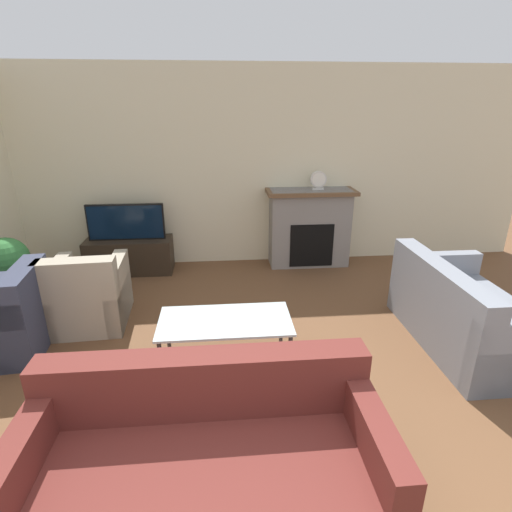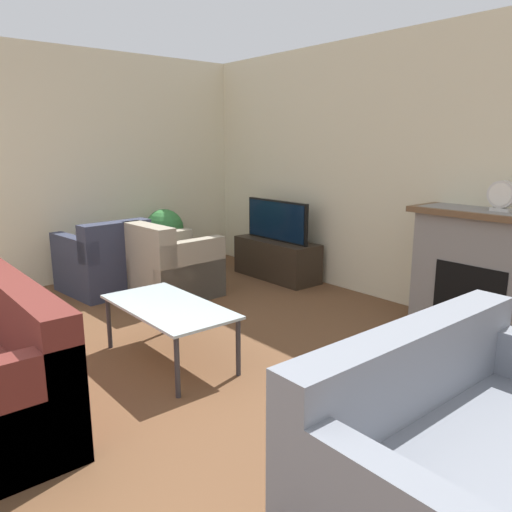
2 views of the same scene
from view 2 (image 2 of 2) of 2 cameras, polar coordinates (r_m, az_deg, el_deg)
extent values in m
cube|color=beige|center=(5.32, 15.29, 9.31)|extent=(8.68, 0.06, 2.70)
cube|color=beige|center=(6.26, -21.42, 9.34)|extent=(0.06, 7.64, 2.70)
cube|color=gray|center=(4.67, 24.44, -1.87)|extent=(1.11, 0.42, 1.09)
cube|color=black|center=(4.53, 23.01, -4.77)|extent=(0.61, 0.01, 0.61)
cube|color=brown|center=(4.55, 24.87, 4.42)|extent=(1.23, 0.48, 0.05)
cube|color=#2D2319|center=(6.14, 2.38, -0.35)|extent=(1.15, 0.44, 0.47)
cube|color=black|center=(6.05, 2.42, 4.08)|extent=(1.01, 0.05, 0.49)
cube|color=black|center=(6.04, 2.23, 4.06)|extent=(0.97, 0.01, 0.45)
cube|color=#5B231E|center=(3.52, -26.20, -5.29)|extent=(1.95, 0.20, 0.40)
cube|color=gray|center=(2.52, 24.24, -22.85)|extent=(0.95, 1.59, 0.42)
cube|color=gray|center=(2.47, 17.17, -12.03)|extent=(0.20, 1.59, 0.40)
cube|color=#33384C|center=(5.87, -17.10, -1.80)|extent=(0.93, 0.85, 0.42)
cube|color=#33384C|center=(5.50, -15.73, 1.70)|extent=(0.27, 0.79, 0.40)
cube|color=#33384C|center=(6.00, -14.52, -0.17)|extent=(0.87, 0.22, 0.66)
cube|color=#33384C|center=(5.71, -19.96, -1.18)|extent=(0.87, 0.22, 0.66)
cube|color=#9E937F|center=(5.48, -9.21, -2.43)|extent=(0.78, 0.86, 0.42)
cube|color=#9E937F|center=(5.23, -12.18, 1.33)|extent=(0.75, 0.24, 0.40)
cube|color=#9E937F|center=(5.21, -7.43, -1.79)|extent=(0.19, 0.82, 0.66)
cube|color=#9E937F|center=(5.69, -10.93, -0.67)|extent=(0.19, 0.82, 0.66)
cylinder|color=#333338|center=(4.23, -16.46, -7.34)|extent=(0.04, 0.04, 0.43)
cylinder|color=#333338|center=(3.35, -8.99, -12.43)|extent=(0.04, 0.04, 0.43)
cylinder|color=#333338|center=(4.44, -10.50, -6.08)|extent=(0.04, 0.04, 0.43)
cylinder|color=#333338|center=(3.61, -2.05, -10.39)|extent=(0.04, 0.04, 0.43)
cube|color=silver|center=(3.81, -9.99, -5.68)|extent=(1.14, 0.58, 0.02)
cylinder|color=#AD704C|center=(6.54, -10.26, -0.78)|extent=(0.32, 0.32, 0.24)
cylinder|color=#4C3823|center=(6.50, -10.32, 0.87)|extent=(0.03, 0.03, 0.14)
sphere|color=#387F3D|center=(6.45, -10.42, 3.16)|extent=(0.48, 0.48, 0.48)
cube|color=beige|center=(4.53, 26.16, 4.78)|extent=(0.16, 0.07, 0.03)
cylinder|color=beige|center=(4.52, 26.32, 6.36)|extent=(0.22, 0.07, 0.22)
cylinder|color=white|center=(4.48, 26.12, 6.34)|extent=(0.18, 0.00, 0.18)
camera|label=1|loc=(3.44, -63.76, 14.97)|focal=28.00mm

